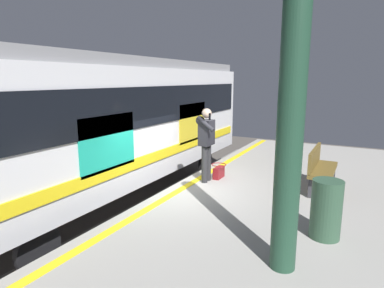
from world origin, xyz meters
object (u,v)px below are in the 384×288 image
(train_carriage, at_px, (112,118))
(station_column, at_px, (290,125))
(bench, at_px, (320,168))
(trash_bin, at_px, (326,209))
(handbag, at_px, (219,171))
(passenger, at_px, (206,139))

(train_carriage, relative_size, station_column, 2.79)
(train_carriage, distance_m, bench, 5.18)
(station_column, xyz_separation_m, trash_bin, (-1.08, 0.37, -1.35))
(handbag, relative_size, bench, 0.27)
(trash_bin, bearing_deg, train_carriage, -106.42)
(bench, height_order, trash_bin, bench)
(train_carriage, xyz_separation_m, passenger, (-0.01, 2.70, -0.33))
(station_column, xyz_separation_m, bench, (-3.26, 0.03, -1.31))
(passenger, height_order, trash_bin, passenger)
(station_column, bearing_deg, trash_bin, 161.00)
(bench, bearing_deg, station_column, -0.50)
(bench, distance_m, trash_bin, 2.21)
(train_carriage, xyz_separation_m, handbag, (-0.38, 2.87, -1.16))
(bench, xyz_separation_m, trash_bin, (2.19, 0.34, -0.04))
(train_carriage, bearing_deg, station_column, 62.08)
(handbag, distance_m, station_column, 4.10)
(passenger, distance_m, bench, 2.50)
(bench, bearing_deg, handbag, -84.72)
(train_carriage, height_order, trash_bin, train_carriage)
(bench, relative_size, trash_bin, 1.60)
(passenger, xyz_separation_m, trash_bin, (1.61, 2.72, -0.55))
(handbag, bearing_deg, train_carriage, -82.39)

